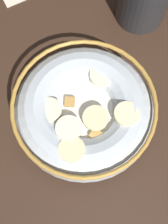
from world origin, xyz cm
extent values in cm
cube|color=#332116|center=(0.00, 0.00, -1.00)|extent=(138.17, 138.17, 2.00)
cylinder|color=#B2BCC6|center=(0.00, 0.00, 0.30)|extent=(10.94, 10.94, 0.60)
torus|color=#B2BCC6|center=(0.00, 0.00, 3.16)|extent=(19.88, 19.88, 6.31)
torus|color=#B28438|center=(0.00, 0.00, 6.01)|extent=(19.89, 19.89, 0.60)
cylinder|color=white|center=(0.00, 0.00, 4.34)|extent=(16.10, 16.10, 0.40)
cube|color=#B78947|center=(0.89, -2.35, 4.81)|extent=(1.81, 1.76, 0.81)
cube|color=tan|center=(-4.87, 1.55, 4.93)|extent=(1.85, 1.85, 0.66)
cube|color=tan|center=(-4.75, 4.57, 4.80)|extent=(2.04, 2.05, 0.78)
cube|color=tan|center=(-0.47, -7.21, 4.98)|extent=(1.73, 1.71, 0.72)
cube|color=#AD7F42|center=(-1.51, 1.54, 4.85)|extent=(1.94, 1.97, 0.79)
cube|color=#AD7F42|center=(5.61, -2.18, 4.80)|extent=(1.68, 1.73, 0.81)
cube|color=#AD7F42|center=(0.22, -5.64, 4.92)|extent=(1.61, 1.54, 0.84)
cube|color=tan|center=(-3.66, -5.75, 4.96)|extent=(1.99, 1.98, 0.70)
cube|color=#AD7F42|center=(-0.26, -1.76, 5.03)|extent=(2.04, 2.05, 0.76)
cube|color=#B78947|center=(0.02, -4.15, 4.92)|extent=(1.99, 1.98, 0.70)
cube|color=#B78947|center=(3.43, 3.55, 5.05)|extent=(2.03, 2.04, 0.73)
cube|color=#AD7F42|center=(-2.80, 6.62, 4.87)|extent=(1.61, 1.66, 0.80)
cube|color=tan|center=(-6.37, -2.97, 4.96)|extent=(1.99, 2.02, 0.82)
cylinder|color=#F4EABC|center=(-4.59, 1.24, 5.53)|extent=(4.04, 4.01, 0.86)
cylinder|color=#F9EFC6|center=(-3.09, -2.25, 5.97)|extent=(4.73, 4.73, 0.84)
cylinder|color=beige|center=(-3.74, -5.00, 6.09)|extent=(3.77, 3.81, 0.98)
cylinder|color=beige|center=(4.74, -3.36, 6.05)|extent=(4.31, 4.27, 1.03)
cylinder|color=#F4EABC|center=(4.02, 3.32, 5.54)|extent=(4.00, 3.96, 1.08)
cylinder|color=beige|center=(0.75, -2.20, 5.82)|extent=(3.78, 3.81, 1.09)
camera|label=1|loc=(-5.26, -12.92, 45.26)|focal=49.97mm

